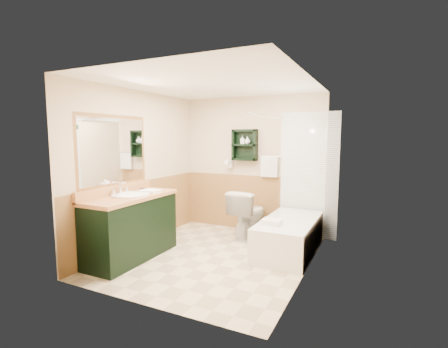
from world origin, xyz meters
The scene contains 25 objects.
floor centered at (0.00, 0.00, 0.00)m, with size 3.00×3.00×0.00m, color beige.
back_wall centered at (0.00, 1.52, 1.20)m, with size 2.60×0.04×2.40m, color #FCEEC5.
left_wall centered at (-1.32, 0.00, 1.20)m, with size 0.04×3.00×2.40m, color #FCEEC5.
right_wall centered at (1.32, 0.00, 1.20)m, with size 0.04×3.00×2.40m, color #FCEEC5.
ceiling centered at (0.00, 0.00, 2.42)m, with size 2.60×3.00×0.04m, color white.
wainscot_left centered at (-1.29, 0.00, 0.50)m, with size 2.98×2.98×1.00m, color #B18647, non-canonical shape.
wainscot_back centered at (0.00, 1.49, 0.50)m, with size 2.58×2.58×1.00m, color #B18647, non-canonical shape.
mirror_frame centered at (-1.27, -0.55, 1.50)m, with size 1.30×1.30×1.00m, color #996232, non-canonical shape.
mirror_glass centered at (-1.27, -0.55, 1.50)m, with size 1.20×1.20×0.90m, color white, non-canonical shape.
tile_right centered at (1.28, 0.75, 1.05)m, with size 1.50×1.50×2.10m, color white, non-canonical shape.
tile_back centered at (1.03, 1.48, 1.05)m, with size 0.95×0.95×2.10m, color white, non-canonical shape.
tile_accent centered at (1.27, 0.75, 1.90)m, with size 1.50×1.50×0.10m, color #124025, non-canonical shape.
wall_shelf centered at (-0.10, 1.41, 1.55)m, with size 0.45×0.15×0.55m, color black.
hair_dryer centered at (-0.40, 1.43, 1.20)m, with size 0.10×0.24×0.18m, color white, non-canonical shape.
towel_bar centered at (0.35, 1.45, 1.35)m, with size 0.40×0.06×0.40m, color white, non-canonical shape.
curtain_rod centered at (0.53, 0.75, 2.00)m, with size 0.03×0.03×1.60m, color silver.
shower_curtain centered at (0.53, 0.92, 1.15)m, with size 1.05×1.05×1.70m, color beige, non-canonical shape.
vanity centered at (-0.99, -0.55, 0.45)m, with size 0.59×1.41×0.89m, color black.
bathtub centered at (0.93, 0.65, 0.24)m, with size 0.73×1.50×0.49m, color white.
toilet centered at (0.12, 1.05, 0.40)m, with size 0.45×0.81×0.80m, color white.
counter_towel centered at (-0.90, -0.25, 0.91)m, with size 0.26×0.20×0.04m, color white.
vanity_book centered at (-1.16, -0.17, 0.99)m, with size 0.15×0.02×0.20m, color black.
tub_towel centered at (0.76, 0.30, 0.52)m, with size 0.26×0.21×0.07m, color white.
soap_bottle_a centered at (-0.14, 1.40, 1.60)m, with size 0.07×0.15×0.07m, color white.
soap_bottle_b centered at (-0.05, 1.40, 1.62)m, with size 0.10×0.13×0.10m, color white.
Camera 1 is at (2.08, -3.95, 1.70)m, focal length 26.00 mm.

